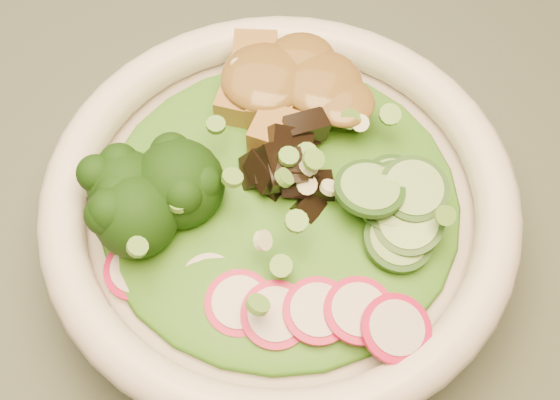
% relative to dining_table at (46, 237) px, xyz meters
% --- Properties ---
extents(dining_table, '(1.20, 0.80, 0.75)m').
position_rel_dining_table_xyz_m(dining_table, '(0.00, 0.00, 0.00)').
color(dining_table, black).
rests_on(dining_table, ground).
extents(salad_bowl, '(0.29, 0.29, 0.08)m').
position_rel_dining_table_xyz_m(salad_bowl, '(0.21, -0.01, 0.16)').
color(salad_bowl, white).
rests_on(salad_bowl, dining_table).
extents(lettuce_bed, '(0.22, 0.22, 0.03)m').
position_rel_dining_table_xyz_m(lettuce_bed, '(0.21, -0.01, 0.18)').
color(lettuce_bed, '#216815').
rests_on(lettuce_bed, salad_bowl).
extents(broccoli_florets, '(0.09, 0.08, 0.05)m').
position_rel_dining_table_xyz_m(broccoli_florets, '(0.15, -0.03, 0.20)').
color(broccoli_florets, black).
rests_on(broccoli_florets, salad_bowl).
extents(radish_slices, '(0.12, 0.06, 0.02)m').
position_rel_dining_table_xyz_m(radish_slices, '(0.23, -0.08, 0.18)').
color(radish_slices, '#B80E3F').
rests_on(radish_slices, salad_bowl).
extents(cucumber_slices, '(0.08, 0.08, 0.04)m').
position_rel_dining_table_xyz_m(cucumber_slices, '(0.28, 0.01, 0.19)').
color(cucumber_slices, '#8FC66E').
rests_on(cucumber_slices, salad_bowl).
extents(mushroom_heap, '(0.08, 0.08, 0.04)m').
position_rel_dining_table_xyz_m(mushroom_heap, '(0.21, 0.01, 0.19)').
color(mushroom_heap, black).
rests_on(mushroom_heap, salad_bowl).
extents(tofu_cubes, '(0.10, 0.07, 0.04)m').
position_rel_dining_table_xyz_m(tofu_cubes, '(0.19, 0.06, 0.19)').
color(tofu_cubes, olive).
rests_on(tofu_cubes, salad_bowl).
extents(peanut_sauce, '(0.07, 0.06, 0.02)m').
position_rel_dining_table_xyz_m(peanut_sauce, '(0.19, 0.06, 0.20)').
color(peanut_sauce, brown).
rests_on(peanut_sauce, tofu_cubes).
extents(scallion_garnish, '(0.20, 0.20, 0.03)m').
position_rel_dining_table_xyz_m(scallion_garnish, '(0.21, -0.01, 0.20)').
color(scallion_garnish, '#5E9C37').
rests_on(scallion_garnish, salad_bowl).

